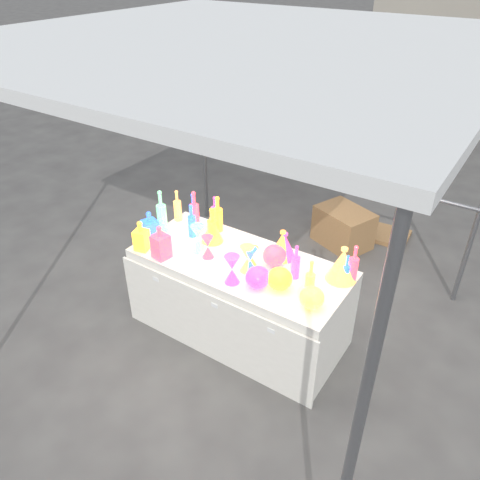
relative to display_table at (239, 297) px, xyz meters
The scene contains 34 objects.
ground 0.37m from the display_table, 90.00° to the left, with size 80.00×80.00×0.00m, color #64625D.
canopy_tent 2.01m from the display_table, 90.00° to the left, with size 3.15×3.15×2.46m.
display_table is the anchor object (origin of this frame).
cardboard_box_closed 1.86m from the display_table, 84.15° to the left, with size 0.60×0.43×0.43m, color #A87A4C.
cardboard_box_flat 2.36m from the display_table, 77.06° to the left, with size 0.60×0.43×0.05m, color #A87A4C.
bottle_0 0.76m from the display_table, 145.01° to the left, with size 0.09×0.09×0.34m, color red, non-canonical shape.
bottle_1 0.90m from the display_table, 158.97° to the left, with size 0.08×0.08×0.32m, color #1B9453, non-canonical shape.
bottle_2 0.87m from the display_table, 160.72° to the left, with size 0.08×0.08×0.37m, color #F45C19, non-canonical shape.
bottle_3 0.81m from the display_table, 144.45° to the left, with size 0.08×0.08×0.30m, color #1B51A2, non-canonical shape.
bottle_4 1.03m from the display_table, 163.72° to the left, with size 0.07×0.07×0.31m, color #116F56, non-canonical shape.
bottle_5 1.02m from the display_table, behind, with size 0.09×0.09×0.40m, color #B02385, non-canonical shape.
bottle_6 0.66m from the display_table, 161.81° to the left, with size 0.09×0.09×0.33m, color red, non-canonical shape.
bottle_7 0.78m from the display_table, behind, with size 0.07×0.07×0.31m, color #1B9453, non-canonical shape.
decanter_0 0.98m from the display_table, 158.94° to the right, with size 0.11×0.11×0.27m, color red, non-canonical shape.
decanter_1 0.83m from the display_table, 151.86° to the right, with size 0.13×0.13×0.29m, color #F45C19, non-canonical shape.
decanter_2 0.98m from the display_table, 168.84° to the right, with size 0.12×0.12×0.29m, color #1B9453, non-canonical shape.
hourglass_0 0.54m from the display_table, 160.11° to the right, with size 0.10×0.10×0.20m, color #F45C19, non-canonical shape.
hourglass_1 0.57m from the display_table, 67.74° to the right, with size 0.12×0.12×0.24m, color #1B51A2, non-canonical shape.
hourglass_2 0.51m from the display_table, 31.30° to the right, with size 0.11×0.11×0.23m, color #116F56, non-canonical shape.
hourglass_3 0.62m from the display_table, behind, with size 0.12×0.12×0.24m, color #B02385, non-canonical shape.
hourglass_4 0.49m from the display_table, ahead, with size 0.10×0.10×0.19m, color red, non-canonical shape.
hourglass_5 0.51m from the display_table, 24.36° to the right, with size 0.10×0.10×0.21m, color #1B9453, non-canonical shape.
globe_0 0.65m from the display_table, 15.88° to the right, with size 0.19×0.19×0.15m, color red, non-canonical shape.
globe_1 0.88m from the display_table, 14.11° to the right, with size 0.18×0.18×0.14m, color #116F56, non-canonical shape.
globe_2 0.53m from the display_table, 24.64° to the left, with size 0.19×0.19×0.15m, color #F45C19, non-canonical shape.
globe_3 0.58m from the display_table, 33.79° to the right, with size 0.19×0.19×0.15m, color #1B51A2, non-canonical shape.
lampshade_0 0.63m from the display_table, 160.44° to the left, with size 0.19×0.19×0.23m, color #EDF734, non-canonical shape.
lampshade_1 0.61m from the display_table, 43.78° to the left, with size 0.21×0.21×0.25m, color #EDF734, non-canonical shape.
lampshade_2 0.62m from the display_table, 42.97° to the left, with size 0.19×0.19×0.23m, color #1B51A2, non-canonical shape.
lampshade_3 0.97m from the display_table, 16.93° to the left, with size 0.24×0.24×0.28m, color #116F56, non-canonical shape.
bottle_8 0.99m from the display_table, 14.63° to the left, with size 0.06×0.06×0.25m, color #1B9453, non-canonical shape.
bottle_9 1.04m from the display_table, 16.74° to the left, with size 0.07×0.07×0.32m, color #F45C19, non-canonical shape.
bottle_10 0.71m from the display_table, ahead, with size 0.07×0.07×0.29m, color #1B51A2, non-canonical shape.
bottle_11 0.87m from the display_table, ahead, with size 0.07×0.07×0.32m, color #116F56, non-canonical shape.
Camera 1 is at (1.73, -2.60, 2.93)m, focal length 35.00 mm.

